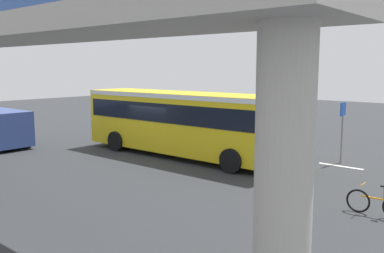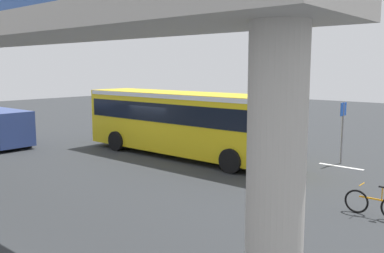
# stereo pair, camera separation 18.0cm
# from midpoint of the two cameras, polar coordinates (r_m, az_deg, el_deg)

# --- Properties ---
(ground) EXTENTS (80.00, 80.00, 0.00)m
(ground) POSITION_cam_midpoint_polar(r_m,az_deg,el_deg) (21.50, -3.95, -3.74)
(ground) COLOR #2D3033
(city_bus) EXTENTS (11.54, 2.85, 3.15)m
(city_bus) POSITION_cam_midpoint_polar(r_m,az_deg,el_deg) (20.60, -0.77, 1.08)
(city_bus) COLOR yellow
(city_bus) RESTS_ON ground
(bicycle_orange) EXTENTS (1.77, 0.44, 0.96)m
(bicycle_orange) POSITION_cam_midpoint_polar(r_m,az_deg,el_deg) (13.69, 23.83, -9.64)
(bicycle_orange) COLOR black
(bicycle_orange) RESTS_ON ground
(traffic_sign) EXTENTS (0.08, 0.60, 2.80)m
(traffic_sign) POSITION_cam_midpoint_polar(r_m,az_deg,el_deg) (20.26, 19.97, 0.50)
(traffic_sign) COLOR slate
(traffic_sign) RESTS_ON ground
(lane_dash_leftmost) EXTENTS (2.00, 0.20, 0.01)m
(lane_dash_leftmost) POSITION_cam_midpoint_polar(r_m,az_deg,el_deg) (19.95, 19.75, -5.11)
(lane_dash_leftmost) COLOR silver
(lane_dash_leftmost) RESTS_ON ground
(lane_dash_left) EXTENTS (2.00, 0.20, 0.01)m
(lane_dash_left) POSITION_cam_midpoint_polar(r_m,az_deg,el_deg) (21.64, 9.80, -3.75)
(lane_dash_left) COLOR silver
(lane_dash_left) RESTS_ON ground
(lane_dash_centre) EXTENTS (2.00, 0.20, 0.01)m
(lane_dash_centre) POSITION_cam_midpoint_polar(r_m,az_deg,el_deg) (23.88, 1.53, -2.53)
(lane_dash_centre) COLOR silver
(lane_dash_centre) RESTS_ON ground
(lane_dash_right) EXTENTS (2.00, 0.20, 0.01)m
(lane_dash_right) POSITION_cam_midpoint_polar(r_m,az_deg,el_deg) (26.55, -5.20, -1.50)
(lane_dash_right) COLOR silver
(lane_dash_right) RESTS_ON ground
(lane_dash_rightmost) EXTENTS (2.00, 0.20, 0.01)m
(lane_dash_rightmost) POSITION_cam_midpoint_polar(r_m,az_deg,el_deg) (29.51, -10.63, -0.65)
(lane_dash_rightmost) COLOR silver
(lane_dash_rightmost) RESTS_ON ground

